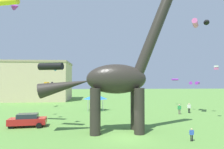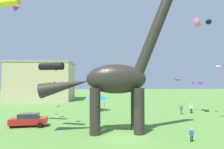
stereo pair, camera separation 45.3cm
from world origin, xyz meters
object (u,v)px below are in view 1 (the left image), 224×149
object	(u,v)px
kite_far_left	(196,83)
kite_high_left	(198,23)
parked_sedan_left	(28,120)
person_watching_child	(189,107)
person_far_spectator	(192,133)
kite_drifting	(7,2)
kite_mid_left	(48,83)
festival_canopy_tent	(95,97)
kite_far_right	(52,67)
kite_mid_center	(216,68)
kite_near_low	(9,3)
kite_trailing	(174,80)
person_strolling_adult	(179,108)
dinosaur_sculpture	(116,79)

from	to	relation	value
kite_far_left	kite_high_left	size ratio (longest dim) A/B	0.70
parked_sedan_left	person_watching_child	distance (m)	25.24
person_far_spectator	kite_high_left	bearing A→B (deg)	-102.93
kite_drifting	kite_mid_left	size ratio (longest dim) A/B	0.41
person_far_spectator	festival_canopy_tent	xyz separation A→B (m)	(-8.77, 19.51, 1.85)
kite_far_right	kite_mid_center	distance (m)	22.20
person_watching_child	kite_near_low	bearing A→B (deg)	48.31
kite_far_right	kite_far_left	world-z (taller)	kite_far_right
kite_mid_left	festival_canopy_tent	bearing A→B (deg)	-27.72
person_far_spectator	kite_trailing	size ratio (longest dim) A/B	0.73
parked_sedan_left	person_strolling_adult	distance (m)	22.83
kite_far_right	kite_high_left	distance (m)	22.75
parked_sedan_left	kite_mid_center	bearing A→B (deg)	-1.42
person_strolling_adult	kite_drifting	world-z (taller)	kite_drifting
kite_far_left	kite_mid_center	distance (m)	8.25
person_far_spectator	kite_high_left	size ratio (longest dim) A/B	0.39
parked_sedan_left	kite_far_left	distance (m)	28.31
person_watching_child	parked_sedan_left	bearing A→B (deg)	48.25
kite_near_low	kite_far_left	size ratio (longest dim) A/B	1.40
person_watching_child	kite_mid_left	size ratio (longest dim) A/B	0.86
dinosaur_sculpture	kite_mid_left	size ratio (longest dim) A/B	8.06
person_watching_child	kite_mid_center	world-z (taller)	kite_mid_center
kite_far_right	kite_trailing	size ratio (longest dim) A/B	1.85
kite_trailing	person_far_spectator	bearing A→B (deg)	-108.64
dinosaur_sculpture	person_far_spectator	world-z (taller)	dinosaur_sculpture
kite_near_low	kite_mid_left	xyz separation A→B (m)	(0.12, 18.46, -9.53)
parked_sedan_left	person_watching_child	size ratio (longest dim) A/B	2.64
kite_drifting	kite_far_left	world-z (taller)	kite_drifting
person_far_spectator	kite_drifting	xyz separation A→B (m)	(-20.33, 9.49, 15.20)
person_watching_child	person_strolling_adult	bearing A→B (deg)	56.21
festival_canopy_tent	kite_mid_left	world-z (taller)	kite_mid_left
kite_far_left	kite_trailing	world-z (taller)	kite_trailing
person_far_spectator	kite_mid_center	xyz separation A→B (m)	(8.29, 9.47, 6.62)
kite_far_right	kite_trailing	bearing A→B (deg)	42.95
person_strolling_adult	parked_sedan_left	bearing A→B (deg)	-15.52
person_strolling_adult	person_far_spectator	bearing A→B (deg)	36.73
person_far_spectator	kite_mid_left	distance (m)	31.21
person_strolling_adult	kite_drifting	distance (m)	29.72
kite_far_right	kite_mid_center	size ratio (longest dim) A/B	5.08
kite_far_left	kite_mid_center	xyz separation A→B (m)	(-1.02, -7.88, 2.25)
kite_trailing	kite_far_right	bearing A→B (deg)	-137.05
parked_sedan_left	person_watching_child	bearing A→B (deg)	12.56
kite_drifting	person_watching_child	bearing A→B (deg)	12.32
kite_high_left	parked_sedan_left	bearing A→B (deg)	-168.00
kite_drifting	kite_far_left	size ratio (longest dim) A/B	0.38
person_watching_child	kite_far_right	bearing A→B (deg)	54.25
parked_sedan_left	kite_far_right	size ratio (longest dim) A/B	1.49
kite_mid_center	festival_canopy_tent	bearing A→B (deg)	149.51
kite_far_right	kite_mid_center	bearing A→B (deg)	10.15
dinosaur_sculpture	kite_trailing	bearing A→B (deg)	76.05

